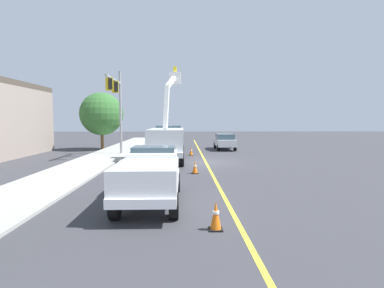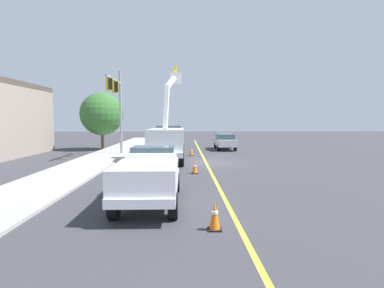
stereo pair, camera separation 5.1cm
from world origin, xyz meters
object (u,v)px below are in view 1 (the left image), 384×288
utility_bucket_truck (167,140)px  passing_minivan (225,140)px  traffic_signal_mast (117,99)px  traffic_cone_leading (216,216)px  service_pickup_truck (150,175)px  traffic_cone_mid_front (195,167)px  traffic_cone_mid_rear (191,152)px

utility_bucket_truck → passing_minivan: utility_bucket_truck is taller
utility_bucket_truck → traffic_signal_mast: (2.93, 4.52, 3.37)m
traffic_cone_leading → traffic_signal_mast: 19.63m
service_pickup_truck → traffic_signal_mast: (15.01, 4.65, 3.87)m
service_pickup_truck → utility_bucket_truck: bearing=0.6°
traffic_signal_mast → traffic_cone_leading: bearing=-158.9°
utility_bucket_truck → traffic_cone_mid_front: size_ratio=11.10×
traffic_cone_leading → utility_bucket_truck: bearing=8.9°
traffic_cone_mid_rear → traffic_cone_mid_front: bearing=-179.4°
utility_bucket_truck → traffic_signal_mast: size_ratio=1.08×
utility_bucket_truck → traffic_signal_mast: 6.35m
traffic_signal_mast → service_pickup_truck: bearing=-162.8°
utility_bucket_truck → service_pickup_truck: 12.10m
service_pickup_truck → passing_minivan: size_ratio=1.17×
traffic_cone_leading → passing_minivan: bearing=-7.8°
service_pickup_truck → traffic_cone_mid_front: size_ratio=7.59×
passing_minivan → traffic_cone_mid_rear: size_ratio=6.84×
traffic_cone_mid_rear → traffic_signal_mast: size_ratio=0.09×
traffic_cone_leading → traffic_cone_mid_front: size_ratio=1.14×
traffic_cone_mid_front → passing_minivan: bearing=-13.9°
passing_minivan → traffic_cone_mid_front: passing_minivan is taller
service_pickup_truck → traffic_cone_leading: size_ratio=6.67×
utility_bucket_truck → passing_minivan: (8.79, -5.58, -0.64)m
passing_minivan → traffic_cone_leading: bearing=172.2°
utility_bucket_truck → passing_minivan: 10.44m
traffic_cone_leading → traffic_signal_mast: traffic_signal_mast is taller
service_pickup_truck → traffic_cone_mid_rear: (15.53, -1.78, -0.77)m
passing_minivan → traffic_cone_mid_front: bearing=166.1°
utility_bucket_truck → service_pickup_truck: bearing=-179.4°
utility_bucket_truck → traffic_signal_mast: traffic_signal_mast is taller
traffic_cone_mid_front → traffic_signal_mast: 11.75m
utility_bucket_truck → traffic_cone_leading: bearing=-171.1°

